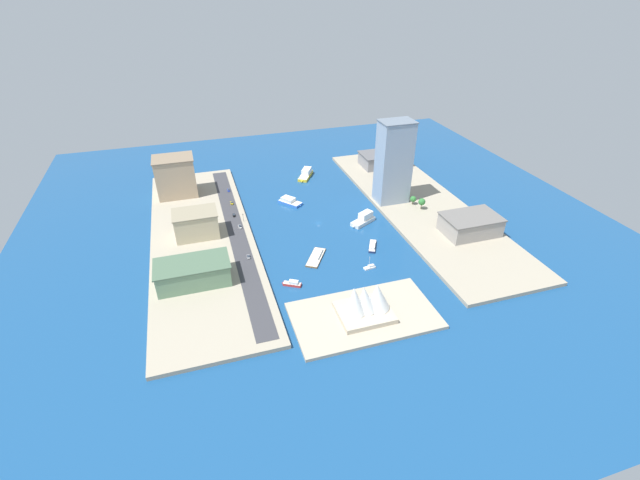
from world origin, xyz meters
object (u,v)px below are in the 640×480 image
Objects in this scene: patrol_launch_navy at (372,246)px; tugboat_red at (292,284)px; sedan_silver at (248,257)px; taxi_yellow_cab at (232,203)px; ferry_yellow_fast at (306,174)px; catamaran_blue at (290,201)px; ferry_white_commuter at (364,219)px; terminal_long_green at (193,272)px; office_block_beige at (196,224)px; tower_tall_glass at (394,162)px; apartment_midrise_tan at (176,176)px; traffic_light_waterfront at (243,216)px; van_white at (240,227)px; warehouse_low_gray at (384,159)px; barge_flat_brown at (316,256)px; sailboat_small_white at (370,267)px; hatchback_blue at (228,190)px; opera_landmark at (366,302)px; suv_black at (234,215)px; carpark_squat_concrete at (470,224)px.

tugboat_red is at bearing 21.34° from patrol_launch_navy.
taxi_yellow_cab is (0.16, -81.82, -0.01)m from sedan_silver.
ferry_yellow_fast is 165.18m from tugboat_red.
catamaran_blue reaches higher than tugboat_red.
ferry_white_commuter is 95.98m from sedan_silver.
office_block_beige is at bearing -95.93° from terminal_long_green.
tower_tall_glass reaches higher than apartment_midrise_tan.
office_block_beige is 36.16m from traffic_light_waterfront.
office_block_beige is 157.93m from tower_tall_glass.
patrol_launch_navy is 99.97m from traffic_light_waterfront.
apartment_midrise_tan is 84.00m from van_white.
van_white is (84.62, -50.30, 2.35)m from patrol_launch_navy.
warehouse_low_gray is 193.69m from apartment_midrise_tan.
ferry_white_commuter is 59.77m from barge_flat_brown.
tower_tall_glass is at bearing -176.25° from office_block_beige.
ferry_yellow_fast reaches higher than sedan_silver.
office_block_beige is at bearing -34.63° from sailboat_small_white.
catamaran_blue is at bearing -75.47° from sailboat_small_white.
tower_tall_glass is at bearing -144.15° from barge_flat_brown.
ferry_yellow_fast is 56.30m from catamaran_blue.
apartment_midrise_tan reaches higher than ferry_white_commuter.
taxi_yellow_cab is at bearing 88.62° from hatchback_blue.
catamaran_blue is 48.16m from traffic_light_waterfront.
van_white reaches higher than taxi_yellow_cab.
hatchback_blue is (152.26, 14.11, -5.33)m from warehouse_low_gray.
van_white is (125.63, 8.67, -32.00)m from tower_tall_glass.
opera_landmark is at bearing 97.97° from barge_flat_brown.
taxi_yellow_cab is (74.23, 40.83, 0.83)m from ferry_yellow_fast.
tower_tall_glass is 13.57× the size of taxi_yellow_cab.
tugboat_red is (22.77, 24.60, 0.42)m from barge_flat_brown.
tugboat_red is 97.17m from suv_black.
carpark_squat_concrete is at bearing 175.14° from patrol_launch_navy.
traffic_light_waterfront is at bearing -115.37° from van_white.
sailboat_small_white is (-29.56, 22.19, -0.03)m from barge_flat_brown.
opera_landmark is at bearing 62.85° from warehouse_low_gray.
sailboat_small_white is 47.82m from opera_landmark.
suv_black is at bearing 87.00° from taxi_yellow_cab.
hatchback_blue is at bearing 11.96° from ferry_yellow_fast.
van_white is at bearing -177.09° from office_block_beige.
barge_flat_brown is 83.30m from suv_black.
sedan_silver is at bearing -57.97° from tugboat_red.
warehouse_low_gray is 164.32m from traffic_light_waterfront.
van_white is 10.19m from traffic_light_waterfront.
barge_flat_brown is 124.17m from hatchback_blue.
opera_landmark reaches higher than hatchback_blue.
ferry_white_commuter is 100.17m from suv_black.
ferry_white_commuter is at bearing -111.81° from opera_landmark.
terminal_long_green is at bearing 3.26° from patrol_launch_navy.
taxi_yellow_cab is at bearing -56.96° from sailboat_small_white.
sailboat_small_white is at bearing -116.09° from opera_landmark.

